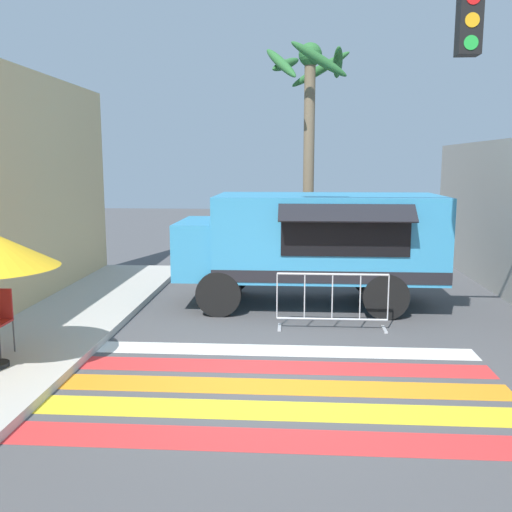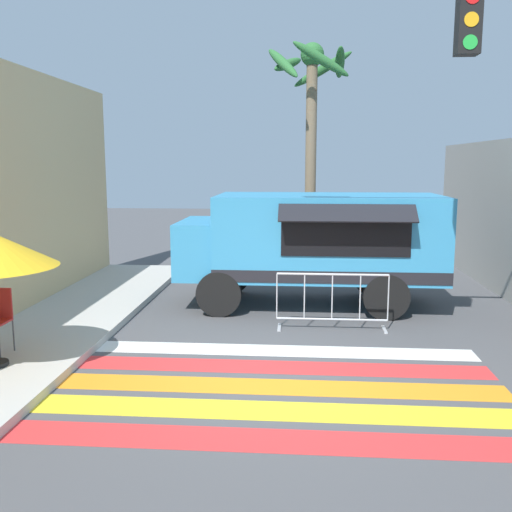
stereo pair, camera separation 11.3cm
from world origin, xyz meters
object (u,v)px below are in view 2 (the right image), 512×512
at_px(food_truck, 308,239).
at_px(palm_tree, 311,106).
at_px(traffic_signal_pole, 511,89).
at_px(barricade_front, 332,302).

xyz_separation_m(food_truck, palm_tree, (0.07, 3.28, 3.04)).
xyz_separation_m(traffic_signal_pole, barricade_front, (-2.37, 1.50, -3.54)).
relative_size(barricade_front, palm_tree, 0.34).
xyz_separation_m(food_truck, traffic_signal_pole, (2.80, -3.30, 2.63)).
height_order(traffic_signal_pole, barricade_front, traffic_signal_pole).
xyz_separation_m(barricade_front, palm_tree, (-0.35, 5.08, 3.95)).
xyz_separation_m(traffic_signal_pole, palm_tree, (-2.73, 6.58, 0.41)).
distance_m(barricade_front, palm_tree, 6.44).
height_order(traffic_signal_pole, palm_tree, palm_tree).
bearing_deg(food_truck, barricade_front, -76.64).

